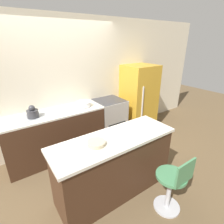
% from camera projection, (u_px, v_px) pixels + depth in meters
% --- Properties ---
extents(ground_plane, '(14.00, 14.00, 0.00)m').
position_uv_depth(ground_plane, '(78.00, 158.00, 3.43)').
color(ground_plane, brown).
extents(wall_back, '(8.00, 0.06, 2.60)m').
position_uv_depth(wall_back, '(59.00, 87.00, 3.43)').
color(wall_back, beige).
rests_on(wall_back, ground_plane).
extents(back_counter, '(1.81, 0.60, 0.93)m').
position_uv_depth(back_counter, '(56.00, 135.00, 3.35)').
color(back_counter, '#422819').
rests_on(back_counter, ground_plane).
extents(kitchen_island, '(1.78, 0.61, 0.92)m').
position_uv_depth(kitchen_island, '(115.00, 165.00, 2.54)').
color(kitchen_island, '#422819').
rests_on(kitchen_island, ground_plane).
extents(oven_range, '(0.63, 0.62, 0.93)m').
position_uv_depth(oven_range, '(109.00, 119.00, 4.00)').
color(oven_range, '#B7B2A8').
rests_on(oven_range, ground_plane).
extents(refrigerator, '(0.74, 0.68, 1.62)m').
position_uv_depth(refrigerator, '(139.00, 99.00, 4.31)').
color(refrigerator, gold).
rests_on(refrigerator, ground_plane).
extents(stool_chair, '(0.39, 0.39, 0.87)m').
position_uv_depth(stool_chair, '(172.00, 185.00, 2.25)').
color(stool_chair, '#B7B7BC').
rests_on(stool_chair, ground_plane).
extents(kettle, '(0.19, 0.19, 0.22)m').
position_uv_depth(kettle, '(33.00, 113.00, 2.93)').
color(kettle, '#333338').
rests_on(kettle, back_counter).
extents(mixing_bowl, '(0.28, 0.28, 0.10)m').
position_uv_depth(mixing_bowl, '(84.00, 104.00, 3.45)').
color(mixing_bowl, white).
rests_on(mixing_bowl, back_counter).
extents(fruit_bowl, '(0.23, 0.23, 0.05)m').
position_uv_depth(fruit_bowl, '(96.00, 143.00, 2.19)').
color(fruit_bowl, '#C1B28E').
rests_on(fruit_bowl, kitchen_island).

